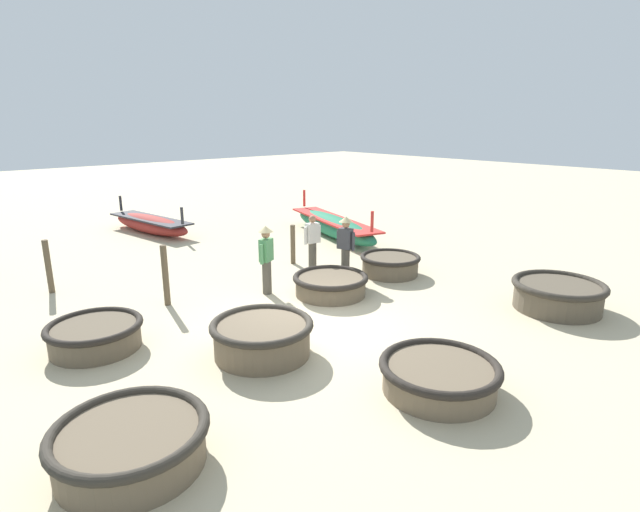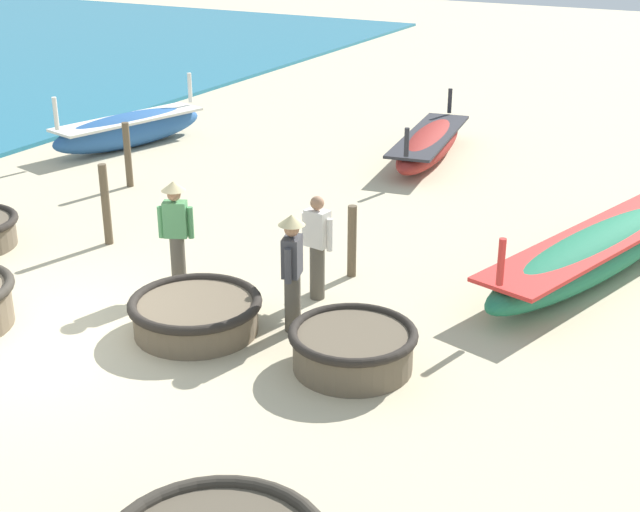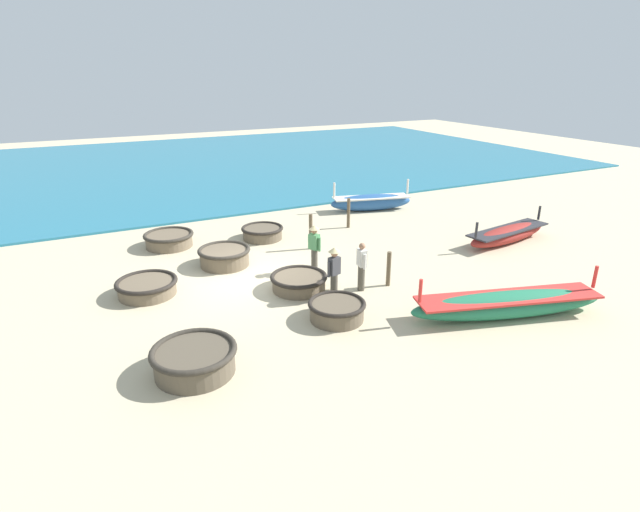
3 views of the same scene
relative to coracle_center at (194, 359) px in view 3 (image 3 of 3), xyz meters
The scene contains 18 objects.
ground_plane 5.60m from the coracle_center, 148.21° to the left, with size 80.00×80.00×0.00m, color #C6B793.
sea 26.87m from the coracle_center, 165.02° to the left, with size 28.00×52.00×0.10m, color teal.
coracle_center is the anchor object (origin of this frame).
coracle_front_right 4.86m from the coracle_center, behind, with size 1.87×1.87×0.50m.
coracle_upturned 9.14m from the coracle_center, behind, with size 1.91×1.91×0.56m.
coracle_nearest 9.57m from the coracle_center, 150.21° to the left, with size 1.71×1.71×0.51m.
coracle_far_left 6.66m from the coracle_center, 157.68° to the left, with size 1.84×1.84×0.64m.
coracle_weathered 5.09m from the coracle_center, 127.63° to the left, with size 1.81×1.81×0.50m.
coracle_beside_post 4.22m from the coracle_center, 100.96° to the left, with size 1.62×1.62×0.54m.
long_boat_green_hull 14.92m from the coracle_center, 132.23° to the left, with size 1.88×4.14×1.46m.
long_boat_blue_hull 13.83m from the coracle_center, 104.65° to the left, with size 1.56×4.48×1.18m.
long_boat_white_hull 8.58m from the coracle_center, 82.04° to the left, with size 2.54×5.74×1.34m.
fisherman_standing_left 5.12m from the coracle_center, 112.86° to the left, with size 0.36×0.51×1.67m.
fisherman_crouching 6.64m from the coracle_center, 129.37° to the left, with size 0.49×0.36×1.67m.
fisherman_standing_right 6.18m from the coracle_center, 110.75° to the left, with size 0.53×0.27×1.57m.
mooring_post_inland 11.84m from the coracle_center, 132.99° to the left, with size 0.14×0.14×1.31m, color brown.
mooring_post_shoreline 7.05m from the coracle_center, 107.35° to the left, with size 0.14×0.14×1.15m, color brown.
mooring_post_mid_beach 8.73m from the coracle_center, 136.53° to the left, with size 0.14×0.14×1.39m, color brown.
Camera 3 is at (14.81, -4.78, 6.59)m, focal length 28.00 mm.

